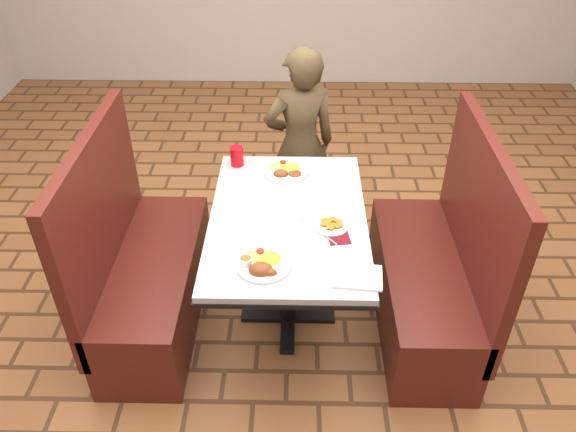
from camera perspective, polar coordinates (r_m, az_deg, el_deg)
The scene contains 14 objects.
dining_table at distance 2.93m, azimuth 0.00°, elevation -1.51°, with size 0.81×1.21×0.75m.
booth_bench_left at distance 3.25m, azimuth -14.29°, elevation -5.82°, with size 0.47×1.20×1.17m.
booth_bench_right at distance 3.23m, azimuth 14.40°, elevation -6.19°, with size 0.47×1.20×1.17m.
diner_person at distance 3.68m, azimuth 1.21°, elevation 7.19°, with size 0.48×0.32×1.32m, color brown.
near_dinner_plate at distance 2.55m, azimuth -2.62°, elevation -4.66°, with size 0.25×0.25×0.08m.
far_dinner_plate at distance 3.21m, azimuth -0.21°, elevation 4.80°, with size 0.25×0.25×0.06m.
plantain_plate at distance 2.80m, azimuth 4.39°, elevation -0.88°, with size 0.18×0.18×0.03m.
maroon_napkin at distance 2.74m, azimuth 5.19°, elevation -2.24°, with size 0.10×0.10×0.00m, color #5C0D17.
spoon_utensil at distance 2.73m, azimuth 4.02°, elevation -2.17°, with size 0.01×0.14×0.00m, color silver.
red_tumbler at distance 3.28m, azimuth -5.21°, elevation 6.09°, with size 0.08×0.08×0.11m, color red.
paper_napkin at distance 2.53m, azimuth 7.08°, elevation -6.13°, with size 0.22×0.16×0.01m, color white.
knife_utensil at distance 2.59m, azimuth -2.78°, elevation -4.57°, with size 0.01×0.17×0.00m, color silver.
fork_utensil at distance 2.61m, azimuth -1.22°, elevation -4.16°, with size 0.01×0.14×0.00m, color silver.
lettuce_shreds at distance 2.92m, azimuth 0.81°, elevation 0.71°, with size 0.28×0.32×0.00m, color #88B448, non-canonical shape.
Camera 1 is at (0.04, -2.31, 2.45)m, focal length 35.00 mm.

